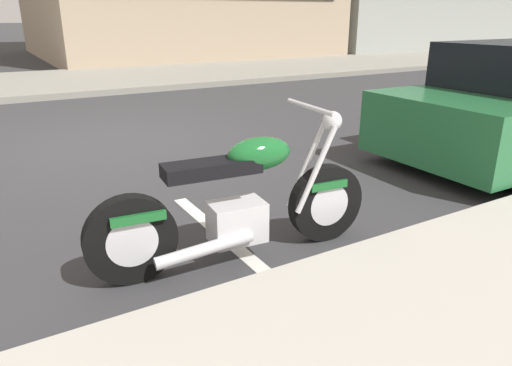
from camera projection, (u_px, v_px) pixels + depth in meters
name	position (u px, v px, depth m)	size (l,w,h in m)	color
ground_plane	(113.00, 143.00, 6.69)	(260.00, 260.00, 0.00)	#333335
sidewalk_far_curb	(383.00, 61.00, 17.87)	(120.00, 5.00, 0.14)	gray
parking_stall_stripe	(231.00, 243.00, 3.73)	(0.12, 2.20, 0.01)	silver
parked_motorcycle	(240.00, 205.00, 3.38)	(2.16, 0.62, 1.11)	black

